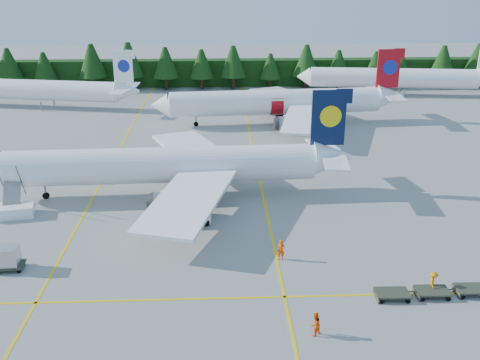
{
  "coord_description": "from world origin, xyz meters",
  "views": [
    {
      "loc": [
        0.83,
        -42.89,
        24.61
      ],
      "look_at": [
        3.1,
        11.46,
        3.5
      ],
      "focal_mm": 40.0,
      "sensor_mm": 36.0,
      "label": 1
    }
  ],
  "objects_px": {
    "service_truck": "(186,212)",
    "airliner_navy": "(155,166)",
    "airstairs": "(12,207)",
    "airliner_red": "(271,103)"
  },
  "relations": [
    {
      "from": "service_truck",
      "to": "airstairs",
      "type": "bearing_deg",
      "value": 167.27
    },
    {
      "from": "airliner_red",
      "to": "service_truck",
      "type": "relative_size",
      "value": 8.06
    },
    {
      "from": "airstairs",
      "to": "service_truck",
      "type": "height_order",
      "value": "airstairs"
    },
    {
      "from": "airliner_navy",
      "to": "airliner_red",
      "type": "distance_m",
      "value": 35.7
    },
    {
      "from": "airliner_red",
      "to": "airstairs",
      "type": "xyz_separation_m",
      "value": [
        -31.76,
        -36.49,
        -2.84
      ]
    },
    {
      "from": "airliner_red",
      "to": "airliner_navy",
      "type": "bearing_deg",
      "value": -122.26
    },
    {
      "from": "airstairs",
      "to": "airliner_navy",
      "type": "bearing_deg",
      "value": 7.17
    },
    {
      "from": "airliner_red",
      "to": "service_truck",
      "type": "xyz_separation_m",
      "value": [
        -12.74,
        -39.39,
        -2.51
      ]
    },
    {
      "from": "service_truck",
      "to": "airliner_navy",
      "type": "bearing_deg",
      "value": 112.26
    },
    {
      "from": "airliner_navy",
      "to": "service_truck",
      "type": "relative_size",
      "value": 7.93
    }
  ]
}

